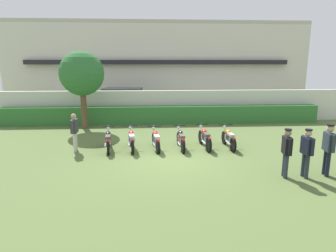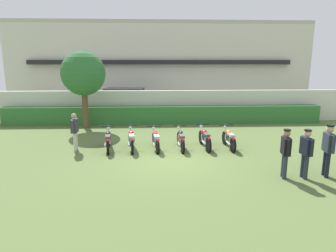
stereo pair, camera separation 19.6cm
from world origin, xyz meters
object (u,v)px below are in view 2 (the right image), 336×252
at_px(tree_near_inspector, 83,74).
at_px(parked_car, 127,101).
at_px(motorcycle_in_row_4, 205,138).
at_px(officer_2, 328,146).
at_px(motorcycle_in_row_1, 131,139).
at_px(inspector_person, 75,129).
at_px(motorcycle_in_row_3, 181,139).
at_px(officer_1, 306,150).
at_px(motorcycle_in_row_0, 108,140).
at_px(motorcycle_in_row_2, 156,139).
at_px(officer_0, 286,150).
at_px(motorcycle_in_row_5, 229,138).

bearing_deg(tree_near_inspector, parked_car, 68.85).
xyz_separation_m(motorcycle_in_row_4, officer_2, (3.40, -3.47, 0.58)).
xyz_separation_m(motorcycle_in_row_1, inspector_person, (-2.36, -0.05, 0.49)).
xyz_separation_m(motorcycle_in_row_3, officer_1, (3.68, -3.50, 0.50)).
distance_m(motorcycle_in_row_0, motorcycle_in_row_4, 4.17).
relative_size(parked_car, motorcycle_in_row_1, 2.43).
bearing_deg(officer_1, motorcycle_in_row_2, -37.42).
bearing_deg(officer_0, motorcycle_in_row_1, -23.74).
height_order(motorcycle_in_row_2, motorcycle_in_row_4, motorcycle_in_row_4).
height_order(motorcycle_in_row_0, motorcycle_in_row_2, motorcycle_in_row_0).
xyz_separation_m(motorcycle_in_row_3, officer_2, (4.46, -3.39, 0.59)).
distance_m(tree_near_inspector, motorcycle_in_row_1, 5.91).
bearing_deg(motorcycle_in_row_4, motorcycle_in_row_1, 87.19).
bearing_deg(motorcycle_in_row_5, motorcycle_in_row_1, 87.24).
relative_size(tree_near_inspector, officer_1, 2.68).
bearing_deg(motorcycle_in_row_5, motorcycle_in_row_3, 87.28).
distance_m(parked_car, motorcycle_in_row_3, 9.84).
bearing_deg(motorcycle_in_row_5, parked_car, 26.57).
xyz_separation_m(officer_0, officer_1, (0.64, -0.05, -0.00)).
height_order(tree_near_inspector, inspector_person, tree_near_inspector).
bearing_deg(motorcycle_in_row_3, parked_car, 15.56).
bearing_deg(officer_1, officer_0, -6.07).
height_order(tree_near_inspector, officer_0, tree_near_inspector).
height_order(parked_car, tree_near_inspector, tree_near_inspector).
bearing_deg(motorcycle_in_row_0, motorcycle_in_row_2, -95.70).
bearing_deg(parked_car, motorcycle_in_row_0, -81.49).
xyz_separation_m(motorcycle_in_row_5, officer_0, (0.93, -3.45, 0.50)).
xyz_separation_m(motorcycle_in_row_4, inspector_person, (-5.55, -0.14, 0.49)).
xyz_separation_m(motorcycle_in_row_0, motorcycle_in_row_4, (4.17, 0.12, 0.00)).
bearing_deg(motorcycle_in_row_2, motorcycle_in_row_3, -96.95).
xyz_separation_m(motorcycle_in_row_1, officer_1, (5.81, -3.49, 0.49)).
xyz_separation_m(parked_car, motorcycle_in_row_3, (3.15, -9.31, -0.50)).
xyz_separation_m(motorcycle_in_row_4, motorcycle_in_row_5, (1.05, -0.08, -0.01)).
xyz_separation_m(tree_near_inspector, officer_1, (8.72, -7.93, -2.12)).
bearing_deg(motorcycle_in_row_1, inspector_person, 84.34).
distance_m(motorcycle_in_row_2, motorcycle_in_row_4, 2.15).
bearing_deg(officer_2, motorcycle_in_row_3, -27.34).
height_order(motorcycle_in_row_0, motorcycle_in_row_3, motorcycle_in_row_0).
bearing_deg(officer_2, tree_near_inspector, -29.61).
bearing_deg(motorcycle_in_row_0, tree_near_inspector, 16.73).
bearing_deg(motorcycle_in_row_1, parked_car, -0.57).
xyz_separation_m(motorcycle_in_row_0, motorcycle_in_row_1, (0.98, 0.03, 0.00)).
xyz_separation_m(parked_car, motorcycle_in_row_2, (2.07, -9.31, -0.50)).
relative_size(motorcycle_in_row_0, officer_0, 1.17).
bearing_deg(motorcycle_in_row_3, officer_2, -130.33).
relative_size(inspector_person, officer_0, 1.00).
distance_m(officer_0, officer_2, 1.43).
height_order(tree_near_inspector, officer_1, tree_near_inspector).
height_order(inspector_person, officer_1, inspector_person).
bearing_deg(officer_0, motorcycle_in_row_5, -64.97).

